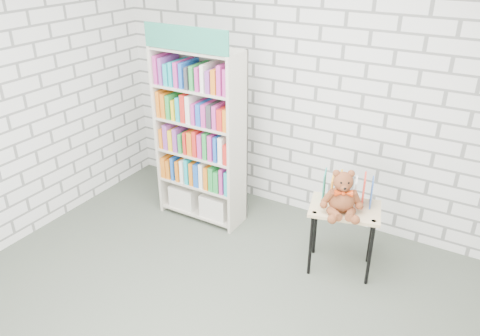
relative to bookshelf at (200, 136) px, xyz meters
The scene contains 6 objects.
ground 1.89m from the bookshelf, 55.32° to the right, with size 4.50×4.50×0.00m, color #464E42.
room_shell 1.86m from the bookshelf, 55.32° to the right, with size 4.52×4.02×2.81m.
bookshelf is the anchor object (origin of this frame).
display_table 1.62m from the bookshelf, ahead, with size 0.68×0.54×0.64m.
table_books 1.56m from the bookshelf, ahead, with size 0.45×0.28×0.25m.
teddy_bear 1.59m from the bookshelf, ahead, with size 0.37×0.35×0.38m.
Camera 1 is at (1.58, -2.17, 2.72)m, focal length 35.00 mm.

